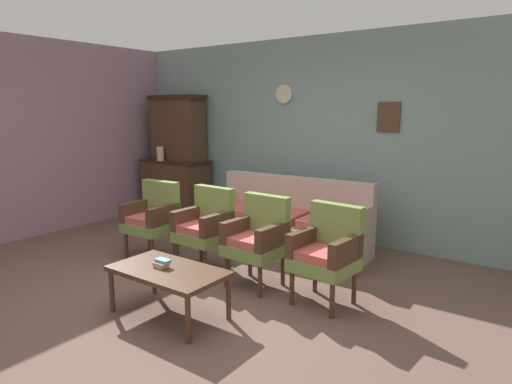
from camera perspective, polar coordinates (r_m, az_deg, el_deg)
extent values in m
plane|color=brown|center=(4.34, -8.62, -13.34)|extent=(7.68, 7.68, 0.00)
cube|color=gray|center=(6.13, 8.58, 6.75)|extent=(6.40, 0.06, 2.70)
cube|color=#472D1E|center=(5.71, 16.59, 9.17)|extent=(0.28, 0.02, 0.36)
cylinder|color=beige|center=(6.37, 3.62, 12.39)|extent=(0.26, 0.03, 0.26)
cube|color=gray|center=(6.67, -29.35, 5.82)|extent=(0.06, 5.20, 2.70)
cube|color=#472D1E|center=(7.42, -10.19, 0.36)|extent=(1.10, 0.52, 0.90)
cube|color=black|center=(7.35, -10.31, 3.92)|extent=(1.16, 0.55, 0.03)
cube|color=#472D1E|center=(7.36, -9.99, 7.78)|extent=(0.90, 0.36, 0.95)
cube|color=black|center=(7.36, -10.12, 11.78)|extent=(0.99, 0.38, 0.08)
cylinder|color=tan|center=(7.31, -12.13, 4.83)|extent=(0.12, 0.12, 0.22)
cube|color=tan|center=(5.54, 3.44, -5.56)|extent=(2.11, 0.90, 0.42)
cube|color=tan|center=(5.71, 5.08, -0.45)|extent=(2.08, 0.26, 0.48)
cube|color=tan|center=(5.07, 12.94, -3.49)|extent=(0.20, 0.81, 0.24)
cube|color=tan|center=(5.97, -4.53, -1.11)|extent=(0.20, 0.81, 0.24)
cube|color=#B74C47|center=(5.17, 9.16, -3.86)|extent=(0.58, 0.59, 0.10)
cube|color=#B74C47|center=(5.44, 3.26, -3.02)|extent=(0.58, 0.59, 0.10)
cube|color=#B74C47|center=(5.76, -2.03, -2.24)|extent=(0.58, 0.59, 0.10)
cube|color=olive|center=(5.42, -13.40, -4.32)|extent=(0.55, 0.51, 0.12)
cube|color=#B74C47|center=(5.39, -13.59, -3.44)|extent=(0.47, 0.44, 0.10)
cube|color=olive|center=(5.50, -12.05, -0.96)|extent=(0.53, 0.13, 0.46)
cube|color=#472D1E|center=(5.23, -11.78, -2.88)|extent=(0.11, 0.48, 0.22)
cube|color=#472D1E|center=(5.54, -15.07, -2.28)|extent=(0.11, 0.48, 0.22)
cylinder|color=#472D1E|center=(5.21, -13.15, -7.44)|extent=(0.04, 0.04, 0.32)
cylinder|color=#472D1E|center=(5.51, -16.26, -6.61)|extent=(0.04, 0.04, 0.32)
cylinder|color=#472D1E|center=(5.47, -10.32, -6.46)|extent=(0.04, 0.04, 0.32)
cylinder|color=#472D1E|center=(5.76, -13.43, -5.73)|extent=(0.04, 0.04, 0.32)
cube|color=olive|center=(4.93, -6.85, -5.60)|extent=(0.53, 0.49, 0.12)
cube|color=#B74C47|center=(4.89, -7.04, -4.64)|extent=(0.45, 0.42, 0.10)
cube|color=olive|center=(5.00, -5.34, -1.91)|extent=(0.52, 0.11, 0.46)
cube|color=#472D1E|center=(4.74, -4.97, -4.10)|extent=(0.09, 0.48, 0.22)
cube|color=#472D1E|center=(5.04, -8.71, -3.30)|extent=(0.09, 0.48, 0.22)
cylinder|color=#472D1E|center=(4.73, -6.54, -9.11)|extent=(0.04, 0.04, 0.32)
cylinder|color=#472D1E|center=(5.02, -10.06, -8.05)|extent=(0.04, 0.04, 0.32)
cylinder|color=#472D1E|center=(5.00, -3.52, -7.97)|extent=(0.04, 0.04, 0.32)
cylinder|color=#472D1E|center=(5.27, -7.02, -7.05)|extent=(0.04, 0.04, 0.32)
cube|color=olive|center=(4.45, -0.16, -7.35)|extent=(0.54, 0.50, 0.12)
cube|color=#B74C47|center=(4.41, -0.32, -6.30)|extent=(0.46, 0.42, 0.10)
cube|color=olive|center=(4.52, 1.40, -3.23)|extent=(0.52, 0.12, 0.46)
cube|color=#472D1E|center=(4.27, 2.18, -5.73)|extent=(0.10, 0.48, 0.22)
cube|color=#472D1E|center=(4.53, -2.36, -4.77)|extent=(0.10, 0.48, 0.22)
cylinder|color=#472D1E|center=(4.26, 0.51, -11.32)|extent=(0.04, 0.04, 0.32)
cylinder|color=#472D1E|center=(4.51, -3.81, -10.07)|extent=(0.04, 0.04, 0.32)
cylinder|color=#472D1E|center=(4.55, 3.46, -9.89)|extent=(0.04, 0.04, 0.32)
cylinder|color=#472D1E|center=(4.78, -0.75, -8.82)|extent=(0.04, 0.04, 0.32)
cube|color=olive|center=(4.09, 8.66, -9.10)|extent=(0.56, 0.52, 0.12)
cube|color=#B74C47|center=(4.05, 8.54, -7.97)|extent=(0.48, 0.44, 0.10)
cube|color=olive|center=(4.17, 10.24, -4.60)|extent=(0.53, 0.14, 0.46)
cube|color=#472D1E|center=(3.93, 11.46, -7.40)|extent=(0.12, 0.49, 0.22)
cube|color=#472D1E|center=(4.15, 6.14, -6.27)|extent=(0.12, 0.49, 0.22)
cylinder|color=#472D1E|center=(3.92, 9.71, -13.49)|extent=(0.04, 0.04, 0.32)
cylinder|color=#472D1E|center=(4.13, 4.61, -12.07)|extent=(0.04, 0.04, 0.32)
cylinder|color=#472D1E|center=(4.23, 12.44, -11.76)|extent=(0.04, 0.04, 0.32)
cylinder|color=#472D1E|center=(4.42, 7.58, -10.56)|extent=(0.04, 0.04, 0.32)
cube|color=#472D1E|center=(3.90, -11.16, -9.89)|extent=(1.00, 0.56, 0.04)
cylinder|color=#472D1E|center=(4.44, -12.89, -10.25)|extent=(0.04, 0.04, 0.38)
cylinder|color=#472D1E|center=(3.84, -3.52, -13.39)|extent=(0.04, 0.04, 0.38)
cylinder|color=#472D1E|center=(4.17, -17.95, -11.94)|extent=(0.04, 0.04, 0.38)
cylinder|color=#472D1E|center=(3.52, -8.67, -15.85)|extent=(0.04, 0.04, 0.38)
cube|color=tan|center=(3.93, -12.05, -9.29)|extent=(0.10, 0.09, 0.02)
cube|color=tan|center=(3.92, -11.99, -8.97)|extent=(0.13, 0.09, 0.02)
cube|color=#5F95AC|center=(3.92, -11.82, -8.58)|extent=(0.14, 0.07, 0.03)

